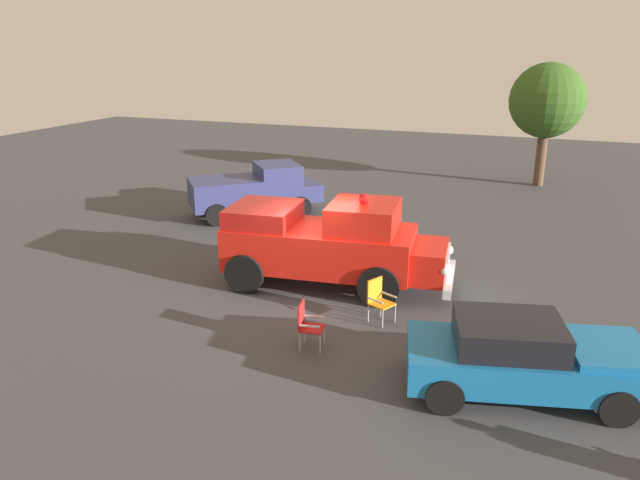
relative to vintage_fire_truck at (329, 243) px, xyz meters
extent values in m
plane|color=#424244|center=(-0.54, 0.35, -1.20)|extent=(60.00, 60.00, 0.00)
cylinder|color=black|center=(1.16, -1.40, -0.68)|extent=(0.43, 1.07, 1.04)
cylinder|color=black|center=(-0.83, -1.62, -0.68)|extent=(0.43, 1.07, 1.04)
cylinder|color=black|center=(0.78, 2.08, -0.68)|extent=(0.43, 1.07, 1.04)
cylinder|color=black|center=(-1.21, 1.86, -0.68)|extent=(0.43, 1.07, 1.04)
cube|color=red|center=(-0.03, 0.23, -0.15)|extent=(2.62, 5.10, 1.10)
cube|color=red|center=(0.28, -2.60, -0.28)|extent=(1.85, 1.09, 0.84)
cube|color=red|center=(0.10, -0.91, 0.75)|extent=(2.07, 1.90, 0.76)
cube|color=#B21914|center=(-0.19, 1.77, 0.60)|extent=(2.13, 1.90, 0.60)
cube|color=silver|center=(0.33, -3.05, -0.28)|extent=(1.44, 0.28, 0.64)
cube|color=silver|center=(0.34, -3.15, -0.70)|extent=(2.25, 0.44, 0.24)
sphere|color=white|center=(1.11, -2.96, -0.20)|extent=(0.29, 0.29, 0.26)
sphere|color=white|center=(-0.44, -3.13, -0.20)|extent=(0.29, 0.29, 0.26)
sphere|color=red|center=(0.10, -0.91, 1.25)|extent=(0.31, 0.31, 0.28)
cylinder|color=black|center=(-2.54, -6.36, -0.86)|extent=(0.41, 0.72, 0.68)
cylinder|color=black|center=(-4.14, -6.75, -0.86)|extent=(0.41, 0.72, 0.68)
cylinder|color=black|center=(-3.23, -3.54, -0.86)|extent=(0.41, 0.72, 0.68)
cylinder|color=black|center=(-4.83, -3.93, -0.86)|extent=(0.41, 0.72, 0.68)
cube|color=#196BAD|center=(-3.69, -5.14, -0.58)|extent=(2.75, 4.51, 0.64)
cube|color=#196BAD|center=(-3.34, -6.55, -0.22)|extent=(1.93, 1.75, 0.20)
cube|color=black|center=(-3.76, -4.85, -0.02)|extent=(1.97, 2.22, 0.56)
cylinder|color=black|center=(7.16, 4.37, -0.80)|extent=(0.73, 0.79, 0.80)
cylinder|color=black|center=(5.81, 3.23, -0.80)|extent=(0.73, 0.79, 0.80)
cylinder|color=black|center=(5.16, 6.74, -0.80)|extent=(0.73, 0.79, 0.80)
cylinder|color=black|center=(3.81, 5.61, -0.80)|extent=(0.73, 0.79, 0.80)
cube|color=navy|center=(4.87, 5.71, -0.25)|extent=(3.19, 3.29, 1.00)
cube|color=navy|center=(6.10, 4.26, 0.00)|extent=(2.34, 2.31, 1.40)
cube|color=navy|center=(6.81, 3.42, -0.38)|extent=(1.88, 1.78, 0.64)
cylinder|color=#B7BABF|center=(-3.18, -1.07, -0.98)|extent=(0.03, 0.03, 0.44)
cylinder|color=#B7BABF|center=(-3.62, -1.14, -0.98)|extent=(0.03, 0.03, 0.44)
cylinder|color=#B7BABF|center=(-3.25, -0.64, -0.98)|extent=(0.03, 0.03, 0.44)
cylinder|color=#B7BABF|center=(-3.68, -0.70, -0.98)|extent=(0.03, 0.03, 0.44)
cube|color=#B21E1E|center=(-3.43, -0.89, -0.74)|extent=(0.55, 0.55, 0.04)
cube|color=#B21E1E|center=(-3.47, -0.65, -0.46)|extent=(0.48, 0.11, 0.56)
cube|color=#B7BABF|center=(-3.20, -0.85, -0.58)|extent=(0.10, 0.44, 0.03)
cube|color=#B7BABF|center=(-3.67, -0.92, -0.58)|extent=(0.10, 0.44, 0.03)
cylinder|color=#B7BABF|center=(-1.59, -2.23, -0.98)|extent=(0.04, 0.04, 0.44)
cylinder|color=#B7BABF|center=(-1.99, -2.04, -0.98)|extent=(0.04, 0.04, 0.44)
cylinder|color=#B7BABF|center=(-1.40, -1.84, -0.98)|extent=(0.04, 0.04, 0.44)
cylinder|color=#B7BABF|center=(-1.80, -1.64, -0.98)|extent=(0.04, 0.04, 0.44)
cube|color=orange|center=(-1.70, -1.94, -0.74)|extent=(0.64, 0.64, 0.04)
cube|color=orange|center=(-1.59, -1.72, -0.46)|extent=(0.45, 0.24, 0.56)
cube|color=#B7BABF|center=(-1.48, -2.04, -0.58)|extent=(0.22, 0.41, 0.03)
cube|color=#B7BABF|center=(-1.91, -1.83, -0.58)|extent=(0.22, 0.41, 0.03)
cylinder|color=brown|center=(14.55, -4.81, 0.12)|extent=(0.45, 0.45, 2.64)
sphere|color=#335B1E|center=(14.55, -4.81, 2.58)|extent=(3.25, 3.25, 3.25)
camera|label=1|loc=(-14.31, -5.20, 5.06)|focal=34.29mm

